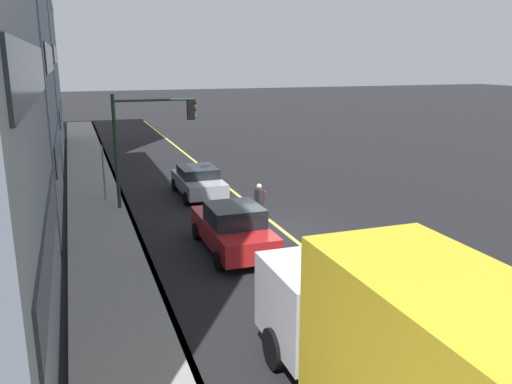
{
  "coord_description": "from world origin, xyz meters",
  "views": [
    {
      "loc": [
        -17.9,
        7.41,
        6.47
      ],
      "look_at": [
        -0.12,
        1.14,
        1.68
      ],
      "focal_mm": 36.59,
      "sensor_mm": 36.0,
      "label": 1
    }
  ],
  "objects": [
    {
      "name": "car_red",
      "position": [
        -1.45,
        2.45,
        0.82
      ],
      "size": [
        4.74,
        2.06,
        1.68
      ],
      "color": "red",
      "rests_on": "ground"
    },
    {
      "name": "car_silver",
      "position": [
        6.39,
        1.83,
        0.74
      ],
      "size": [
        4.43,
        2.03,
        1.43
      ],
      "color": "#A8AAB2",
      "rests_on": "ground"
    },
    {
      "name": "curb_edge",
      "position": [
        0.0,
        5.41,
        0.07
      ],
      "size": [
        80.0,
        0.16,
        0.15
      ],
      "primitive_type": "cube",
      "color": "slate",
      "rests_on": "ground"
    },
    {
      "name": "street_sign_post",
      "position": [
        6.52,
        6.24,
        1.6
      ],
      "size": [
        0.6,
        0.08,
        2.71
      ],
      "color": "slate",
      "rests_on": "ground"
    },
    {
      "name": "sidewalk_slab",
      "position": [
        0.0,
        6.62,
        0.07
      ],
      "size": [
        80.0,
        2.58,
        0.15
      ],
      "primitive_type": "cube",
      "color": "gray",
      "rests_on": "ground"
    },
    {
      "name": "ground",
      "position": [
        0.0,
        0.0,
        0.0
      ],
      "size": [
        200.0,
        200.0,
        0.0
      ],
      "primitive_type": "plane",
      "color": "black"
    },
    {
      "name": "traffic_light_mast",
      "position": [
        4.96,
        4.28,
        3.5
      ],
      "size": [
        0.28,
        3.66,
        5.09
      ],
      "color": "#1E3823",
      "rests_on": "ground"
    },
    {
      "name": "truck_yellow",
      "position": [
        -12.05,
        2.52,
        1.79
      ],
      "size": [
        8.48,
        2.61,
        3.43
      ],
      "color": "silver",
      "rests_on": "ground"
    },
    {
      "name": "lane_stripe_center",
      "position": [
        0.0,
        0.0,
        0.01
      ],
      "size": [
        80.0,
        0.16,
        0.01
      ],
      "primitive_type": "cube",
      "color": "#D8CC4C",
      "rests_on": "ground"
    },
    {
      "name": "pedestrian_with_backpack",
      "position": [
        1.09,
        0.56,
        0.98
      ],
      "size": [
        0.43,
        0.41,
        1.68
      ],
      "color": "#383838",
      "rests_on": "ground"
    }
  ]
}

